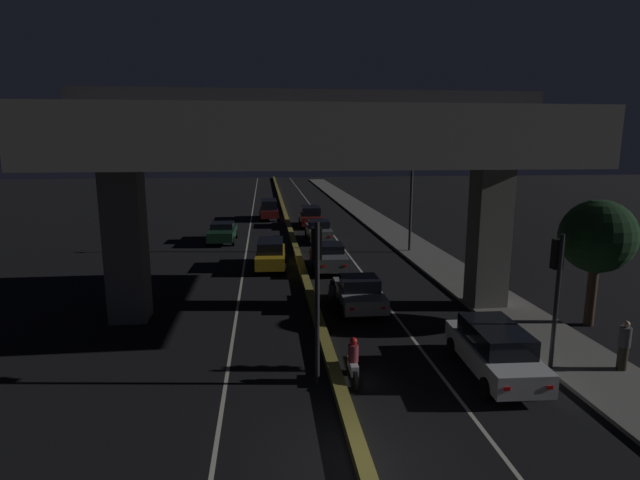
% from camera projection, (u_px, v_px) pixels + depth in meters
% --- Properties ---
extents(ground_plane, '(200.00, 200.00, 0.00)m').
position_uv_depth(ground_plane, '(363.00, 470.00, 11.38)').
color(ground_plane, black).
extents(lane_line_left_inner, '(0.12, 126.00, 0.00)m').
position_uv_depth(lane_line_left_inner, '(250.00, 225.00, 45.15)').
color(lane_line_left_inner, beige).
rests_on(lane_line_left_inner, ground_plane).
extents(lane_line_right_inner, '(0.12, 126.00, 0.00)m').
position_uv_depth(lane_line_right_inner, '(325.00, 224.00, 45.90)').
color(lane_line_right_inner, beige).
rests_on(lane_line_right_inner, ground_plane).
extents(median_divider, '(0.40, 126.00, 0.29)m').
position_uv_depth(median_divider, '(288.00, 223.00, 45.50)').
color(median_divider, olive).
rests_on(median_divider, ground_plane).
extents(sidewalk_right, '(2.99, 126.00, 0.13)m').
position_uv_depth(sidewalk_right, '(398.00, 236.00, 39.61)').
color(sidewalk_right, slate).
rests_on(sidewalk_right, ground_plane).
extents(elevated_overpass, '(19.42, 10.43, 9.47)m').
position_uv_depth(elevated_overpass, '(314.00, 144.00, 20.55)').
color(elevated_overpass, slate).
rests_on(elevated_overpass, ground_plane).
extents(traffic_light_left_of_median, '(0.30, 0.49, 5.08)m').
position_uv_depth(traffic_light_left_of_median, '(317.00, 275.00, 14.87)').
color(traffic_light_left_of_median, black).
rests_on(traffic_light_left_of_median, ground_plane).
extents(traffic_light_right_of_median, '(0.30, 0.49, 4.57)m').
position_uv_depth(traffic_light_right_of_median, '(557.00, 278.00, 15.78)').
color(traffic_light_right_of_median, black).
rests_on(traffic_light_right_of_median, ground_plane).
extents(street_lamp, '(2.86, 0.32, 8.52)m').
position_uv_depth(street_lamp, '(406.00, 178.00, 33.11)').
color(street_lamp, '#2D2D30').
rests_on(street_lamp, ground_plane).
extents(car_white_lead, '(2.06, 4.70, 1.63)m').
position_uv_depth(car_white_lead, '(495.00, 349.00, 15.95)').
color(car_white_lead, silver).
rests_on(car_white_lead, ground_plane).
extents(car_silver_second, '(2.05, 4.04, 1.48)m').
position_uv_depth(car_silver_second, '(359.00, 293.00, 22.35)').
color(car_silver_second, gray).
rests_on(car_silver_second, ground_plane).
extents(car_grey_third, '(1.91, 4.62, 1.55)m').
position_uv_depth(car_grey_third, '(329.00, 256.00, 29.34)').
color(car_grey_third, '#515459').
rests_on(car_grey_third, ground_plane).
extents(car_grey_fourth, '(1.84, 4.50, 1.58)m').
position_uv_depth(car_grey_fourth, '(319.00, 231.00, 37.93)').
color(car_grey_fourth, '#515459').
rests_on(car_grey_fourth, ground_plane).
extents(car_dark_red_fifth, '(2.08, 4.52, 1.79)m').
position_uv_depth(car_dark_red_fifth, '(311.00, 216.00, 44.52)').
color(car_dark_red_fifth, '#591414').
rests_on(car_dark_red_fifth, ground_plane).
extents(car_taxi_yellow_lead_oncoming, '(1.96, 4.43, 1.68)m').
position_uv_depth(car_taxi_yellow_lead_oncoming, '(271.00, 253.00, 29.69)').
color(car_taxi_yellow_lead_oncoming, gold).
rests_on(car_taxi_yellow_lead_oncoming, ground_plane).
extents(car_dark_green_second_oncoming, '(2.10, 4.64, 1.47)m').
position_uv_depth(car_dark_green_second_oncoming, '(223.00, 232.00, 37.47)').
color(car_dark_green_second_oncoming, black).
rests_on(car_dark_green_second_oncoming, ground_plane).
extents(car_dark_red_third_oncoming, '(1.91, 4.43, 1.92)m').
position_uv_depth(car_dark_red_third_oncoming, '(269.00, 209.00, 48.66)').
color(car_dark_red_third_oncoming, '#591414').
rests_on(car_dark_red_third_oncoming, ground_plane).
extents(motorcycle_white_filtering_near, '(0.33, 1.76, 1.46)m').
position_uv_depth(motorcycle_white_filtering_near, '(353.00, 363.00, 15.45)').
color(motorcycle_white_filtering_near, black).
rests_on(motorcycle_white_filtering_near, ground_plane).
extents(motorcycle_black_filtering_mid, '(0.32, 1.95, 1.37)m').
position_uv_depth(motorcycle_black_filtering_mid, '(332.00, 297.00, 22.28)').
color(motorcycle_black_filtering_mid, black).
rests_on(motorcycle_black_filtering_mid, ground_plane).
extents(motorcycle_blue_filtering_far, '(0.34, 1.84, 1.50)m').
position_uv_depth(motorcycle_blue_filtering_far, '(312.00, 260.00, 29.02)').
color(motorcycle_blue_filtering_far, black).
rests_on(motorcycle_blue_filtering_far, ground_plane).
extents(pedestrian_on_sidewalk, '(0.37, 0.37, 1.65)m').
position_uv_depth(pedestrian_on_sidewalk, '(624.00, 345.00, 15.99)').
color(pedestrian_on_sidewalk, '#2D261E').
rests_on(pedestrian_on_sidewalk, sidewalk_right).
extents(roadside_tree_kerbside_near, '(2.92, 2.92, 5.17)m').
position_uv_depth(roadside_tree_kerbside_near, '(597.00, 237.00, 19.74)').
color(roadside_tree_kerbside_near, '#38281C').
rests_on(roadside_tree_kerbside_near, ground_plane).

